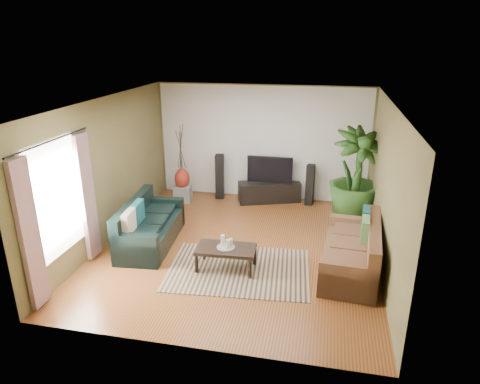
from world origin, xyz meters
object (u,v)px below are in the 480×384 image
(tv_stand, at_px, (269,192))
(side_table, at_px, (139,214))
(coffee_table, at_px, (226,258))
(sofa_right, at_px, (351,248))
(pedestal, at_px, (183,194))
(speaker_right, at_px, (310,185))
(speaker_left, at_px, (220,177))
(sofa_left, at_px, (151,223))
(potted_plant, at_px, (356,176))
(television, at_px, (270,170))
(vase, at_px, (182,179))

(tv_stand, relative_size, side_table, 2.98)
(coffee_table, height_order, tv_stand, tv_stand)
(sofa_right, bearing_deg, pedestal, -118.49)
(speaker_right, relative_size, side_table, 2.00)
(speaker_left, bearing_deg, sofa_left, -111.69)
(sofa_left, relative_size, speaker_left, 1.76)
(coffee_table, relative_size, potted_plant, 0.49)
(sofa_left, bearing_deg, speaker_left, -19.26)
(speaker_left, distance_m, speaker_right, 2.15)
(coffee_table, height_order, speaker_left, speaker_left)
(potted_plant, bearing_deg, speaker_left, 166.76)
(speaker_left, height_order, potted_plant, potted_plant)
(side_table, bearing_deg, sofa_left, -51.67)
(coffee_table, relative_size, speaker_right, 1.02)
(potted_plant, bearing_deg, sofa_right, -93.15)
(television, relative_size, speaker_right, 1.09)
(sofa_right, height_order, vase, sofa_right)
(potted_plant, distance_m, pedestal, 4.00)
(television, bearing_deg, sofa_right, -58.33)
(pedestal, height_order, side_table, side_table)
(sofa_left, xyz_separation_m, pedestal, (-0.13, 2.22, -0.23))
(television, bearing_deg, potted_plant, -21.09)
(speaker_right, xyz_separation_m, potted_plant, (0.95, -0.73, 0.51))
(sofa_right, bearing_deg, sofa_left, -89.35)
(television, bearing_deg, pedestal, -168.45)
(television, relative_size, speaker_left, 0.98)
(coffee_table, xyz_separation_m, speaker_left, (-0.94, 3.25, 0.34))
(sofa_left, xyz_separation_m, coffee_table, (1.61, -0.63, -0.22))
(potted_plant, height_order, vase, potted_plant)
(sofa_left, bearing_deg, potted_plant, -68.24)
(pedestal, distance_m, vase, 0.37)
(tv_stand, height_order, television, television)
(speaker_left, xyz_separation_m, speaker_right, (2.15, 0.00, -0.06))
(pedestal, bearing_deg, vase, 0.00)
(potted_plant, xyz_separation_m, vase, (-3.91, 0.32, -0.43))
(speaker_left, bearing_deg, pedestal, -160.30)
(television, distance_m, potted_plant, 2.04)
(tv_stand, xyz_separation_m, potted_plant, (1.89, -0.73, 0.75))
(sofa_left, relative_size, side_table, 3.94)
(vase, xyz_separation_m, side_table, (-0.47, -1.45, -0.32))
(speaker_left, height_order, speaker_right, speaker_left)
(coffee_table, bearing_deg, pedestal, 118.93)
(television, relative_size, pedestal, 2.73)
(tv_stand, bearing_deg, vase, 172.40)
(tv_stand, relative_size, television, 1.36)
(speaker_left, bearing_deg, potted_plant, -20.62)
(sofa_right, height_order, tv_stand, sofa_right)
(tv_stand, bearing_deg, pedestal, 172.40)
(sofa_right, relative_size, coffee_table, 1.97)
(speaker_left, relative_size, pedestal, 2.79)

